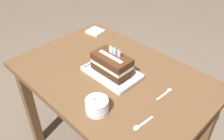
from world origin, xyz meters
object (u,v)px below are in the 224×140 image
at_px(foil_tray, 112,73).
at_px(napkin_pile, 95,32).
at_px(birthday_cake, 112,64).
at_px(serving_spoon_near_tray, 138,127).
at_px(serving_spoon_by_bowls, 168,91).
at_px(bowl_stack, 97,106).

xyz_separation_m(foil_tray, napkin_pile, (-0.44, 0.26, 0.00)).
relative_size(birthday_cake, serving_spoon_near_tray, 1.77).
distance_m(foil_tray, serving_spoon_by_bowls, 0.33).
xyz_separation_m(serving_spoon_near_tray, serving_spoon_by_bowls, (-0.04, 0.29, -0.00)).
bearing_deg(serving_spoon_near_tray, serving_spoon_by_bowls, 98.57).
relative_size(bowl_stack, napkin_pile, 0.92).
bearing_deg(bowl_stack, napkin_pile, 138.91).
xyz_separation_m(bowl_stack, serving_spoon_near_tray, (0.20, 0.06, -0.03)).
bearing_deg(napkin_pile, bowl_stack, -41.09).
relative_size(bowl_stack, serving_spoon_by_bowls, 0.96).
bearing_deg(birthday_cake, foil_tray, -90.00).
bearing_deg(serving_spoon_by_bowls, birthday_cake, -162.52).
xyz_separation_m(foil_tray, bowl_stack, (0.15, -0.25, 0.03)).
bearing_deg(serving_spoon_by_bowls, bowl_stack, -114.72).
distance_m(birthday_cake, bowl_stack, 0.29).
bearing_deg(serving_spoon_by_bowls, serving_spoon_near_tray, -81.43).
height_order(serving_spoon_near_tray, napkin_pile, napkin_pile).
height_order(foil_tray, bowl_stack, bowl_stack).
relative_size(serving_spoon_by_bowls, napkin_pile, 0.96).
distance_m(bowl_stack, serving_spoon_by_bowls, 0.38).
distance_m(foil_tray, napkin_pile, 0.51).
bearing_deg(serving_spoon_near_tray, bowl_stack, -163.25).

